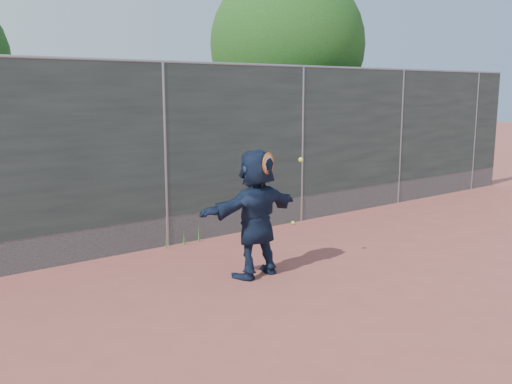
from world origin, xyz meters
TOP-DOWN VIEW (x-y plane):
  - ground at (0.00, 0.00)m, footprint 80.00×80.00m
  - player at (0.23, 1.38)m, footprint 1.68×0.63m
  - ball_ground at (2.66, 3.35)m, footprint 0.07×0.07m
  - fence at (-0.00, 3.50)m, footprint 20.00×0.06m
  - swing_action at (0.33, 1.18)m, footprint 0.76×0.15m
  - tree_right at (4.68, 5.75)m, footprint 3.78×3.60m
  - weed_clump at (0.29, 3.38)m, footprint 0.68×0.07m

SIDE VIEW (x-z plane):
  - ground at x=0.00m, z-range 0.00..0.00m
  - ball_ground at x=2.66m, z-range 0.00..0.07m
  - weed_clump at x=0.29m, z-range -0.02..0.28m
  - player at x=0.23m, z-range 0.00..1.78m
  - swing_action at x=0.33m, z-range 1.32..1.84m
  - fence at x=0.00m, z-range 0.07..3.09m
  - tree_right at x=4.68m, z-range 0.80..6.19m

